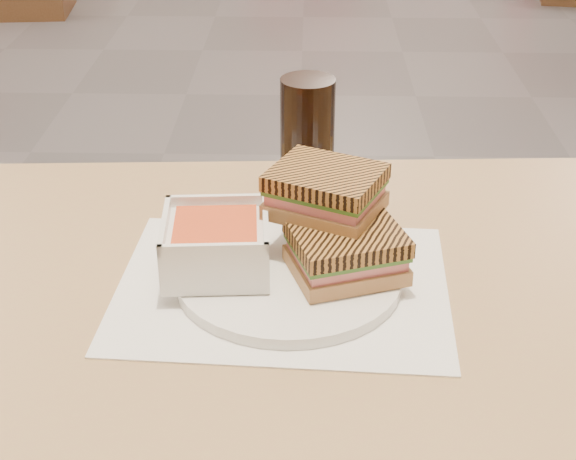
{
  "coord_description": "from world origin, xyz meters",
  "views": [
    {
      "loc": [
        0.03,
        -2.81,
        1.28
      ],
      "look_at": [
        0.01,
        -2.0,
        0.82
      ],
      "focal_mm": 51.94,
      "sensor_mm": 36.0,
      "label": 1
    }
  ],
  "objects_px": {
    "plate": "(289,276)",
    "cola_glass": "(307,135)",
    "soup_bowl": "(216,246)",
    "main_table": "(345,367)",
    "panini_lower": "(346,251)"
  },
  "relations": [
    {
      "from": "cola_glass",
      "to": "main_table",
      "type": "bearing_deg",
      "value": -79.21
    },
    {
      "from": "main_table",
      "to": "panini_lower",
      "type": "bearing_deg",
      "value": 109.36
    },
    {
      "from": "panini_lower",
      "to": "cola_glass",
      "type": "relative_size",
      "value": 0.92
    },
    {
      "from": "plate",
      "to": "cola_glass",
      "type": "height_order",
      "value": "cola_glass"
    },
    {
      "from": "main_table",
      "to": "soup_bowl",
      "type": "relative_size",
      "value": 9.65
    },
    {
      "from": "cola_glass",
      "to": "panini_lower",
      "type": "bearing_deg",
      "value": -79.56
    },
    {
      "from": "main_table",
      "to": "cola_glass",
      "type": "bearing_deg",
      "value": 100.79
    },
    {
      "from": "main_table",
      "to": "cola_glass",
      "type": "height_order",
      "value": "cola_glass"
    },
    {
      "from": "plate",
      "to": "soup_bowl",
      "type": "relative_size",
      "value": 2.05
    },
    {
      "from": "main_table",
      "to": "soup_bowl",
      "type": "height_order",
      "value": "soup_bowl"
    },
    {
      "from": "plate",
      "to": "panini_lower",
      "type": "height_order",
      "value": "panini_lower"
    },
    {
      "from": "plate",
      "to": "cola_glass",
      "type": "distance_m",
      "value": 0.26
    },
    {
      "from": "panini_lower",
      "to": "cola_glass",
      "type": "distance_m",
      "value": 0.26
    },
    {
      "from": "plate",
      "to": "cola_glass",
      "type": "bearing_deg",
      "value": 85.5
    },
    {
      "from": "main_table",
      "to": "cola_glass",
      "type": "distance_m",
      "value": 0.33
    }
  ]
}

